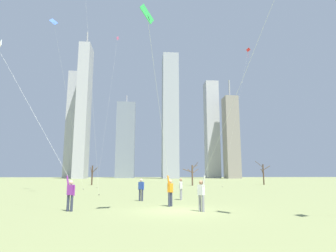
{
  "coord_description": "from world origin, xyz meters",
  "views": [
    {
      "loc": [
        -1.78,
        -15.6,
        1.93
      ],
      "look_at": [
        0.0,
        6.0,
        5.68
      ],
      "focal_mm": 30.05,
      "sensor_mm": 36.0,
      "label": 1
    }
  ],
  "objects_px": {
    "distant_kite_high_overhead_blue": "(56,38)",
    "distant_kite_drifting_right_red": "(245,67)",
    "bystander_far_off_by_trees": "(181,188)",
    "bare_tree_left_of_center": "(192,174)",
    "kite_flyer_foreground_left_orange": "(225,132)",
    "distant_kite_drifting_left_pink": "(115,57)",
    "bystander_strolling_midfield": "(141,189)",
    "kite_flyer_midfield_left_white": "(50,152)",
    "bare_tree_leftmost": "(92,175)",
    "kite_flyer_midfield_center_green": "(167,165)",
    "bare_tree_far_right_edge": "(263,173)"
  },
  "relations": [
    {
      "from": "kite_flyer_midfield_left_white",
      "to": "bare_tree_left_of_center",
      "type": "relative_size",
      "value": 2.73
    },
    {
      "from": "kite_flyer_midfield_center_green",
      "to": "bystander_far_off_by_trees",
      "type": "height_order",
      "value": "kite_flyer_midfield_center_green"
    },
    {
      "from": "kite_flyer_foreground_left_orange",
      "to": "distant_kite_drifting_right_red",
      "type": "xyz_separation_m",
      "value": [
        13.44,
        32.22,
        16.62
      ]
    },
    {
      "from": "kite_flyer_midfield_center_green",
      "to": "distant_kite_high_overhead_blue",
      "type": "height_order",
      "value": "distant_kite_high_overhead_blue"
    },
    {
      "from": "bystander_far_off_by_trees",
      "to": "distant_kite_high_overhead_blue",
      "type": "distance_m",
      "value": 25.32
    },
    {
      "from": "distant_kite_drifting_right_red",
      "to": "kite_flyer_midfield_center_green",
      "type": "bearing_deg",
      "value": -119.09
    },
    {
      "from": "kite_flyer_midfield_center_green",
      "to": "distant_kite_high_overhead_blue",
      "type": "relative_size",
      "value": 0.51
    },
    {
      "from": "kite_flyer_foreground_left_orange",
      "to": "distant_kite_drifting_left_pink",
      "type": "xyz_separation_m",
      "value": [
        -9.49,
        33.37,
        18.26
      ]
    },
    {
      "from": "bare_tree_left_of_center",
      "to": "bare_tree_leftmost",
      "type": "xyz_separation_m",
      "value": [
        -18.14,
        3.66,
        -0.12
      ]
    },
    {
      "from": "bystander_far_off_by_trees",
      "to": "distant_kite_drifting_left_pink",
      "type": "height_order",
      "value": "distant_kite_drifting_left_pink"
    },
    {
      "from": "kite_flyer_midfield_left_white",
      "to": "bare_tree_left_of_center",
      "type": "xyz_separation_m",
      "value": [
        13.85,
        33.72,
        -1.13
      ]
    },
    {
      "from": "kite_flyer_midfield_left_white",
      "to": "distant_kite_drifting_left_pink",
      "type": "relative_size",
      "value": 0.42
    },
    {
      "from": "kite_flyer_midfield_center_green",
      "to": "bare_tree_left_of_center",
      "type": "bearing_deg",
      "value": 77.96
    },
    {
      "from": "distant_kite_high_overhead_blue",
      "to": "bare_tree_left_of_center",
      "type": "xyz_separation_m",
      "value": [
        19.59,
        16.76,
        -16.62
      ]
    },
    {
      "from": "distant_kite_drifting_left_pink",
      "to": "bare_tree_far_right_edge",
      "type": "bearing_deg",
      "value": 11.37
    },
    {
      "from": "kite_flyer_midfield_center_green",
      "to": "bare_tree_left_of_center",
      "type": "height_order",
      "value": "kite_flyer_midfield_center_green"
    },
    {
      "from": "kite_flyer_foreground_left_orange",
      "to": "kite_flyer_midfield_center_green",
      "type": "distance_m",
      "value": 4.45
    },
    {
      "from": "distant_kite_high_overhead_blue",
      "to": "bare_tree_leftmost",
      "type": "relative_size",
      "value": 5.84
    },
    {
      "from": "bare_tree_leftmost",
      "to": "distant_kite_drifting_right_red",
      "type": "bearing_deg",
      "value": -16.35
    },
    {
      "from": "kite_flyer_midfield_left_white",
      "to": "bystander_far_off_by_trees",
      "type": "bearing_deg",
      "value": 34.09
    },
    {
      "from": "distant_kite_high_overhead_blue",
      "to": "bare_tree_leftmost",
      "type": "xyz_separation_m",
      "value": [
        1.46,
        20.43,
        -16.75
      ]
    },
    {
      "from": "bystander_strolling_midfield",
      "to": "distant_kite_drifting_left_pink",
      "type": "distance_m",
      "value": 33.8
    },
    {
      "from": "distant_kite_high_overhead_blue",
      "to": "distant_kite_drifting_right_red",
      "type": "distance_m",
      "value": 31.28
    },
    {
      "from": "bystander_far_off_by_trees",
      "to": "bare_tree_left_of_center",
      "type": "relative_size",
      "value": 0.39
    },
    {
      "from": "bystander_strolling_midfield",
      "to": "kite_flyer_midfield_left_white",
      "type": "bearing_deg",
      "value": -136.5
    },
    {
      "from": "bystander_strolling_midfield",
      "to": "bystander_far_off_by_trees",
      "type": "xyz_separation_m",
      "value": [
        3.07,
        0.67,
        0.0
      ]
    },
    {
      "from": "bystander_far_off_by_trees",
      "to": "kite_flyer_midfield_left_white",
      "type": "bearing_deg",
      "value": -145.91
    },
    {
      "from": "kite_flyer_midfield_left_white",
      "to": "bare_tree_leftmost",
      "type": "xyz_separation_m",
      "value": [
        -4.29,
        37.38,
        -1.25
      ]
    },
    {
      "from": "kite_flyer_foreground_left_orange",
      "to": "bare_tree_far_right_edge",
      "type": "xyz_separation_m",
      "value": [
        18.62,
        39.02,
        -1.86
      ]
    },
    {
      "from": "kite_flyer_foreground_left_orange",
      "to": "distant_kite_drifting_left_pink",
      "type": "relative_size",
      "value": 0.64
    },
    {
      "from": "distant_kite_drifting_right_red",
      "to": "bare_tree_far_right_edge",
      "type": "relative_size",
      "value": 5.51
    },
    {
      "from": "distant_kite_high_overhead_blue",
      "to": "distant_kite_drifting_left_pink",
      "type": "bearing_deg",
      "value": 67.27
    },
    {
      "from": "kite_flyer_midfield_center_green",
      "to": "distant_kite_drifting_right_red",
      "type": "height_order",
      "value": "distant_kite_drifting_right_red"
    },
    {
      "from": "kite_flyer_midfield_left_white",
      "to": "kite_flyer_midfield_center_green",
      "type": "xyz_separation_m",
      "value": [
        6.74,
        0.38,
        -0.69
      ]
    },
    {
      "from": "kite_flyer_midfield_left_white",
      "to": "bare_tree_far_right_edge",
      "type": "height_order",
      "value": "kite_flyer_midfield_left_white"
    },
    {
      "from": "distant_kite_high_overhead_blue",
      "to": "bare_tree_left_of_center",
      "type": "bearing_deg",
      "value": 40.55
    },
    {
      "from": "distant_kite_high_overhead_blue",
      "to": "distant_kite_drifting_left_pink",
      "type": "relative_size",
      "value": 0.79
    },
    {
      "from": "distant_kite_high_overhead_blue",
      "to": "bare_tree_far_right_edge",
      "type": "xyz_separation_m",
      "value": [
        33.81,
        19.26,
        -16.51
      ]
    },
    {
      "from": "bare_tree_left_of_center",
      "to": "bare_tree_far_right_edge",
      "type": "distance_m",
      "value": 14.43
    },
    {
      "from": "kite_flyer_foreground_left_orange",
      "to": "bare_tree_far_right_edge",
      "type": "height_order",
      "value": "kite_flyer_foreground_left_orange"
    },
    {
      "from": "kite_flyer_foreground_left_orange",
      "to": "distant_kite_drifting_right_red",
      "type": "relative_size",
      "value": 0.7
    },
    {
      "from": "kite_flyer_midfield_center_green",
      "to": "bystander_far_off_by_trees",
      "type": "xyz_separation_m",
      "value": [
        1.51,
        5.2,
        -1.59
      ]
    },
    {
      "from": "bystander_strolling_midfield",
      "to": "bare_tree_left_of_center",
      "type": "relative_size",
      "value": 0.39
    },
    {
      "from": "bystander_strolling_midfield",
      "to": "bare_tree_leftmost",
      "type": "xyz_separation_m",
      "value": [
        -9.46,
        32.48,
        1.03
      ]
    },
    {
      "from": "kite_flyer_foreground_left_orange",
      "to": "bystander_strolling_midfield",
      "type": "distance_m",
      "value": 9.35
    },
    {
      "from": "distant_kite_drifting_right_red",
      "to": "bare_tree_far_right_edge",
      "type": "xyz_separation_m",
      "value": [
        5.18,
        6.81,
        -18.48
      ]
    },
    {
      "from": "kite_flyer_midfield_left_white",
      "to": "distant_kite_drifting_left_pink",
      "type": "xyz_separation_m",
      "value": [
        -0.04,
        30.56,
        19.1
      ]
    },
    {
      "from": "kite_flyer_foreground_left_orange",
      "to": "bystander_strolling_midfield",
      "type": "xyz_separation_m",
      "value": [
        -4.27,
        7.71,
        -3.13
      ]
    },
    {
      "from": "distant_kite_drifting_right_red",
      "to": "bare_tree_left_of_center",
      "type": "height_order",
      "value": "distant_kite_drifting_right_red"
    },
    {
      "from": "kite_flyer_foreground_left_orange",
      "to": "bare_tree_leftmost",
      "type": "distance_m",
      "value": 42.52
    }
  ]
}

